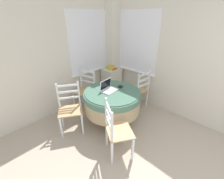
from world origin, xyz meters
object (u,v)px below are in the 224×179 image
(dining_chair_left_flank, at_px, (70,109))
(storage_box, at_px, (111,67))
(dining_chair_camera_near, at_px, (117,131))
(corner_cabinet, at_px, (112,81))
(cell_phone, at_px, (121,86))
(dining_chair_near_back_window, at_px, (85,90))
(laptop, at_px, (108,88))
(computer_mouse, at_px, (120,87))
(dining_chair_near_right_window, at_px, (139,90))
(book_on_cabinet, at_px, (112,68))
(round_dining_table, at_px, (112,99))

(dining_chair_left_flank, xyz_separation_m, storage_box, (1.62, 0.50, 0.34))
(dining_chair_camera_near, height_order, corner_cabinet, dining_chair_camera_near)
(cell_phone, xyz_separation_m, corner_cabinet, (0.65, 0.90, -0.35))
(storage_box, bearing_deg, dining_chair_near_back_window, -176.57)
(storage_box, bearing_deg, laptop, -137.61)
(cell_phone, height_order, corner_cabinet, corner_cabinet)
(storage_box, bearing_deg, computer_mouse, -125.52)
(dining_chair_camera_near, height_order, dining_chair_left_flank, same)
(dining_chair_near_right_window, bearing_deg, cell_phone, 170.40)
(storage_box, xyz_separation_m, book_on_cabinet, (0.05, 0.00, -0.04))
(dining_chair_near_back_window, bearing_deg, book_on_cabinet, 3.39)
(cell_phone, xyz_separation_m, book_on_cabinet, (0.64, 0.89, 0.03))
(laptop, distance_m, computer_mouse, 0.27)
(round_dining_table, height_order, laptop, laptop)
(round_dining_table, xyz_separation_m, dining_chair_near_right_window, (0.84, -0.07, -0.07))
(laptop, bearing_deg, dining_chair_left_flank, 155.03)
(dining_chair_near_back_window, xyz_separation_m, dining_chair_near_right_window, (0.89, -0.92, 0.00))
(book_on_cabinet, bearing_deg, cell_phone, -125.72)
(cell_phone, xyz_separation_m, storage_box, (0.59, 0.89, 0.07))
(dining_chair_camera_near, xyz_separation_m, dining_chair_left_flank, (-0.17, 1.05, 0.00))
(round_dining_table, bearing_deg, storage_box, 45.77)
(laptop, bearing_deg, dining_chair_near_back_window, 91.65)
(storage_box, bearing_deg, round_dining_table, -134.23)
(corner_cabinet, bearing_deg, dining_chair_near_right_window, -96.02)
(cell_phone, bearing_deg, dining_chair_near_right_window, -9.60)
(dining_chair_left_flank, bearing_deg, cell_phone, -20.57)
(dining_chair_near_back_window, relative_size, corner_cabinet, 1.29)
(dining_chair_left_flank, bearing_deg, dining_chair_near_right_window, -16.93)
(round_dining_table, height_order, computer_mouse, computer_mouse)
(computer_mouse, bearing_deg, cell_phone, 20.28)
(dining_chair_camera_near, distance_m, corner_cabinet, 2.17)
(laptop, relative_size, corner_cabinet, 0.46)
(corner_cabinet, height_order, storage_box, storage_box)
(dining_chair_left_flank, height_order, corner_cabinet, dining_chair_left_flank)
(corner_cabinet, bearing_deg, dining_chair_left_flank, -162.91)
(laptop, xyz_separation_m, dining_chair_near_right_window, (0.87, -0.15, -0.30))
(book_on_cabinet, bearing_deg, laptop, -139.15)
(dining_chair_near_back_window, xyz_separation_m, storage_box, (0.93, 0.06, 0.34))
(round_dining_table, bearing_deg, cell_phone, 4.00)
(round_dining_table, height_order, dining_chair_left_flank, dining_chair_left_flank)
(computer_mouse, bearing_deg, dining_chair_left_flank, 156.99)
(dining_chair_near_right_window, distance_m, dining_chair_camera_near, 1.51)
(dining_chair_camera_near, bearing_deg, book_on_cabinet, 45.96)
(dining_chair_near_back_window, xyz_separation_m, corner_cabinet, (0.99, 0.07, -0.09))
(cell_phone, height_order, dining_chair_near_back_window, dining_chair_near_back_window)
(cell_phone, bearing_deg, dining_chair_left_flank, 159.43)
(book_on_cabinet, bearing_deg, dining_chair_left_flank, -163.28)
(corner_cabinet, bearing_deg, storage_box, -165.08)
(round_dining_table, relative_size, cell_phone, 10.17)
(computer_mouse, bearing_deg, dining_chair_near_back_window, 108.20)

